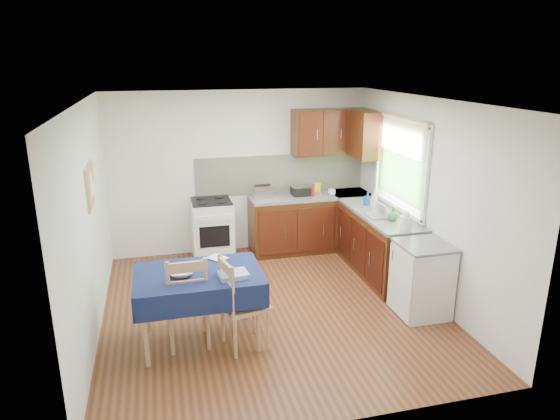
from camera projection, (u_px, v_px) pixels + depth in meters
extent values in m
plane|color=#4C2814|center=(272.00, 308.00, 6.13)|extent=(4.20, 4.20, 0.00)
cube|color=silver|center=(270.00, 101.00, 5.40)|extent=(4.00, 4.20, 0.02)
cube|color=silver|center=(240.00, 172.00, 7.71)|extent=(4.00, 0.02, 2.50)
cube|color=silver|center=(333.00, 289.00, 3.82)|extent=(4.00, 0.02, 2.50)
cube|color=silver|center=(88.00, 224.00, 5.30)|extent=(0.02, 4.20, 2.50)
cube|color=silver|center=(427.00, 200.00, 6.23)|extent=(0.02, 4.20, 2.50)
cube|color=black|center=(310.00, 223.00, 7.92)|extent=(1.90, 0.60, 0.86)
cube|color=black|center=(379.00, 245.00, 7.01)|extent=(0.60, 1.70, 0.86)
cube|color=slate|center=(310.00, 196.00, 7.79)|extent=(1.90, 0.60, 0.04)
cube|color=slate|center=(380.00, 214.00, 6.87)|extent=(0.60, 1.70, 0.04)
cube|color=slate|center=(349.00, 193.00, 7.94)|extent=(0.60, 0.60, 0.04)
cube|color=beige|center=(281.00, 173.00, 7.87)|extent=(2.70, 0.02, 0.60)
cube|color=black|center=(331.00, 132.00, 7.70)|extent=(1.20, 0.35, 0.70)
cube|color=black|center=(367.00, 135.00, 7.41)|extent=(0.35, 0.50, 0.70)
cube|color=white|center=(212.00, 230.00, 7.55)|extent=(0.60, 0.60, 0.90)
cube|color=black|center=(211.00, 201.00, 7.42)|extent=(0.58, 0.58, 0.02)
cube|color=black|center=(215.00, 237.00, 7.27)|extent=(0.44, 0.01, 0.32)
cube|color=#2A5824|center=(401.00, 168.00, 6.81)|extent=(0.01, 1.40, 0.85)
cube|color=white|center=(403.00, 121.00, 6.61)|extent=(0.04, 1.48, 0.06)
cube|color=white|center=(397.00, 207.00, 6.96)|extent=(0.04, 1.48, 0.06)
cube|color=tan|center=(401.00, 137.00, 6.67)|extent=(0.02, 1.36, 0.44)
cube|color=white|center=(422.00, 281.00, 5.89)|extent=(0.55, 0.58, 0.85)
cube|color=slate|center=(425.00, 245.00, 5.76)|extent=(0.58, 0.60, 0.03)
cube|color=tan|center=(90.00, 186.00, 5.48)|extent=(0.02, 0.62, 0.47)
cube|color=#B07C49|center=(92.00, 186.00, 5.49)|extent=(0.01, 0.56, 0.41)
cube|color=white|center=(91.00, 185.00, 5.41)|extent=(0.00, 0.18, 0.24)
cube|color=white|center=(95.00, 192.00, 5.63)|extent=(0.00, 0.15, 0.20)
cube|color=#101642|center=(198.00, 274.00, 5.20)|extent=(1.28, 0.85, 0.03)
cube|color=#101642|center=(203.00, 303.00, 4.83)|extent=(1.32, 0.02, 0.26)
cube|color=#101642|center=(195.00, 268.00, 5.64)|extent=(1.32, 0.02, 0.26)
cube|color=#101642|center=(135.00, 291.00, 5.08)|extent=(0.02, 0.89, 0.26)
cube|color=#101642|center=(259.00, 278.00, 5.38)|extent=(0.02, 0.89, 0.26)
cylinder|color=tan|center=(146.00, 332.00, 4.86)|extent=(0.05, 0.05, 0.77)
cylinder|color=tan|center=(258.00, 318.00, 5.12)|extent=(0.05, 0.05, 0.77)
cylinder|color=tan|center=(146.00, 300.00, 5.51)|extent=(0.05, 0.05, 0.77)
cylinder|color=tan|center=(246.00, 289.00, 5.77)|extent=(0.05, 0.05, 0.77)
cube|color=tan|center=(187.00, 301.00, 5.25)|extent=(0.47, 0.47, 0.04)
cube|color=tan|center=(187.00, 275.00, 4.95)|extent=(0.42, 0.04, 0.33)
cylinder|color=tan|center=(204.00, 312.00, 5.54)|extent=(0.04, 0.04, 0.49)
cylinder|color=tan|center=(170.00, 316.00, 5.44)|extent=(0.04, 0.04, 0.49)
cylinder|color=tan|center=(208.00, 328.00, 5.19)|extent=(0.04, 0.04, 0.49)
cylinder|color=tan|center=(172.00, 333.00, 5.10)|extent=(0.04, 0.04, 0.49)
cube|color=tan|center=(245.00, 305.00, 5.20)|extent=(0.53, 0.53, 0.04)
cube|color=tan|center=(226.00, 275.00, 5.01)|extent=(0.12, 0.40, 0.32)
cylinder|color=tan|center=(268.00, 329.00, 5.19)|extent=(0.04, 0.04, 0.48)
cylinder|color=tan|center=(254.00, 314.00, 5.50)|extent=(0.04, 0.04, 0.48)
cylinder|color=tan|center=(235.00, 338.00, 5.03)|extent=(0.04, 0.04, 0.48)
cylinder|color=tan|center=(223.00, 321.00, 5.35)|extent=(0.04, 0.04, 0.48)
cube|color=#B8B9BD|center=(263.00, 192.00, 7.58)|extent=(0.28, 0.17, 0.19)
cube|color=black|center=(262.00, 185.00, 7.55)|extent=(0.24, 0.02, 0.02)
cube|color=black|center=(301.00, 191.00, 7.74)|extent=(0.27, 0.24, 0.13)
cube|color=#B8B9BD|center=(301.00, 186.00, 7.72)|extent=(0.27, 0.24, 0.03)
cylinder|color=#B00E19|center=(313.00, 190.00, 7.66)|extent=(0.04, 0.04, 0.20)
cube|color=yellow|center=(317.00, 187.00, 7.94)|extent=(0.13, 0.10, 0.15)
cube|color=gray|center=(382.00, 215.00, 6.73)|extent=(0.38, 0.29, 0.02)
cylinder|color=white|center=(382.00, 210.00, 6.70)|extent=(0.05, 0.18, 0.18)
cylinder|color=white|center=(406.00, 223.00, 6.15)|extent=(0.15, 0.15, 0.18)
sphere|color=white|center=(407.00, 215.00, 6.11)|extent=(0.09, 0.09, 0.09)
imported|color=white|center=(332.00, 192.00, 7.75)|extent=(0.14, 0.14, 0.09)
imported|color=white|center=(374.00, 199.00, 7.05)|extent=(0.14, 0.14, 0.27)
imported|color=#1F49B7|center=(367.00, 199.00, 7.21)|extent=(0.10, 0.10, 0.19)
imported|color=green|center=(393.00, 214.00, 6.52)|extent=(0.20, 0.20, 0.18)
imported|color=beige|center=(181.00, 273.00, 5.11)|extent=(0.26, 0.26, 0.06)
imported|color=white|center=(213.00, 260.00, 5.49)|extent=(0.26, 0.26, 0.02)
cylinder|color=#227F32|center=(203.00, 264.00, 5.32)|extent=(0.04, 0.04, 0.09)
cube|color=navy|center=(233.00, 275.00, 5.09)|extent=(0.31, 0.26, 0.05)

